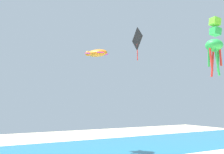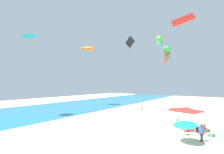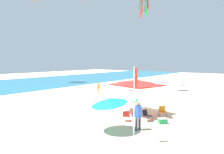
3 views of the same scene
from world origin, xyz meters
The scene contains 11 objects.
ground centered at (0.00, 0.00, -0.05)m, with size 120.00×120.00×0.10m, color beige.
canopy_tent centered at (-1.83, -0.34, 2.62)m, with size 3.81×4.18×2.88m.
beach_umbrella centered at (-6.85, -1.34, 1.96)m, with size 2.34×2.31×2.41m.
folding_chair_facing_ocean centered at (0.64, 1.33, 0.47)m, with size 0.81×0.80×0.82m.
folding_chair_right_of_tent centered at (-4.36, -0.98, 0.47)m, with size 0.80×0.77×0.82m.
folding_chair_left_of_tent centered at (-1.41, -2.47, 0.47)m, with size 0.81×0.78×0.82m.
folding_chair_near_cooler centered at (-3.27, -2.07, 0.47)m, with size 0.64×0.72×0.82m.
cooler_box centered at (-3.18, -3.32, 0.20)m, with size 0.74×0.72×0.40m.
banner_flag centered at (-7.62, -3.69, 2.51)m, with size 0.36×0.06×4.20m.
person_kite_handler centered at (-5.46, -2.64, 1.10)m, with size 0.50×0.45×1.88m.
person_near_umbrella centered at (3.61, 8.76, 0.93)m, with size 0.42×0.38×1.58m.
Camera 3 is at (-17.15, -9.57, 4.52)m, focal length 34.21 mm.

